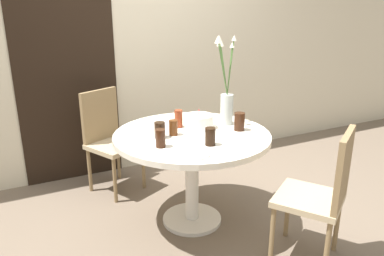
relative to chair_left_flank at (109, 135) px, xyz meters
The scene contains 15 objects.
ground_plane 1.07m from the chair_left_flank, 64.39° to the right, with size 16.00×16.00×0.00m, color #6B5B4C.
wall_back 0.98m from the chair_left_flank, 44.60° to the left, with size 8.00×0.05×2.60m.
doorway_panel 0.68m from the chair_left_flank, 124.17° to the left, with size 0.90×0.01×2.05m.
dining_table 0.95m from the chair_left_flank, 64.39° to the right, with size 1.14×1.14×0.73m.
chair_left_flank is the anchor object (origin of this frame).
chair_far_back 1.89m from the chair_left_flank, 60.45° to the right, with size 0.55×0.55×0.91m.
birthday_cake 0.95m from the chair_left_flank, 55.94° to the right, with size 0.22×0.22×0.15m.
flower_vase 1.15m from the chair_left_flank, 45.41° to the right, with size 0.24×0.19×0.68m.
side_plate 1.29m from the chair_left_flank, 78.98° to the right, with size 0.17×0.17×0.01m.
drink_glass_0 0.83m from the chair_left_flank, 60.49° to the right, with size 0.06×0.06×0.13m.
drink_glass_1 1.24m from the chair_left_flank, 51.40° to the right, with size 0.08×0.08×0.13m.
drink_glass_2 0.90m from the chair_left_flank, 78.97° to the right, with size 0.08×0.08×0.11m.
drink_glass_3 1.05m from the chair_left_flank, 84.30° to the right, with size 0.07×0.07×0.12m.
drink_glass_4 0.91m from the chair_left_flank, 71.81° to the right, with size 0.06×0.06×0.11m.
drink_glass_5 1.23m from the chair_left_flank, 70.02° to the right, with size 0.07×0.07×0.12m.
Camera 1 is at (-1.15, -2.30, 1.60)m, focal length 35.00 mm.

